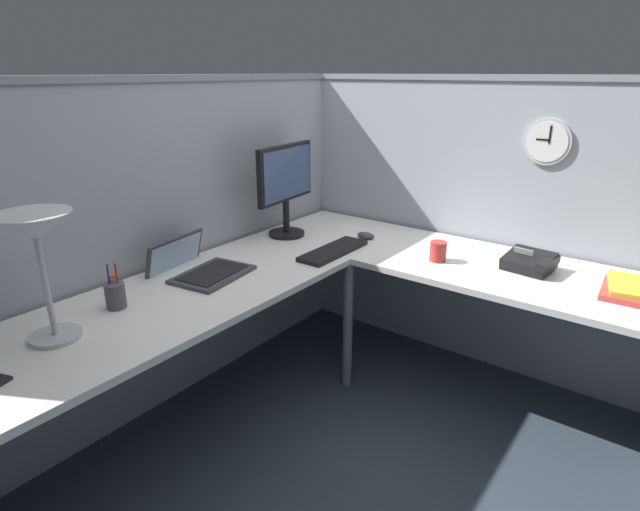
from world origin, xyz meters
The scene contains 14 objects.
ground_plane centered at (0.00, 0.00, 0.00)m, with size 6.80×6.80×0.00m, color #2D3842.
cubicle_wall_back centered at (-0.36, 0.87, 0.79)m, with size 2.57×0.12×1.58m.
cubicle_wall_right centered at (0.87, -0.27, 0.79)m, with size 0.12×2.37×1.58m.
desk centered at (-0.15, -0.05, 0.63)m, with size 2.35×2.15×0.73m.
monitor centered at (0.25, 0.64, 1.02)m, with size 0.46×0.20×0.50m.
laptop centered at (-0.43, 0.61, 0.75)m, with size 0.39×0.43×0.22m.
keyboard centered at (0.17, 0.26, 0.74)m, with size 0.43×0.14×0.02m, color black.
computer_mouse centered at (0.46, 0.25, 0.75)m, with size 0.06×0.10×0.03m, color #38383D.
desk_lamp_dome centered at (-1.12, 0.52, 1.09)m, with size 0.24×0.24×0.44m.
pen_cup centered at (-0.86, 0.57, 0.78)m, with size 0.08×0.08×0.18m.
office_phone centered at (0.51, -0.60, 0.77)m, with size 0.21×0.23×0.11m.
book_stack centered at (0.49, -1.02, 0.75)m, with size 0.31×0.24×0.04m.
coffee_mug centered at (0.37, -0.21, 0.78)m, with size 0.08×0.08×0.10m, color #B2332D.
wall_clock centered at (0.82, -0.53, 1.28)m, with size 0.04×0.22×0.22m.
Camera 1 is at (-1.82, -1.14, 1.59)m, focal length 28.64 mm.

